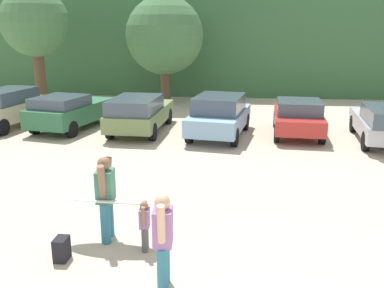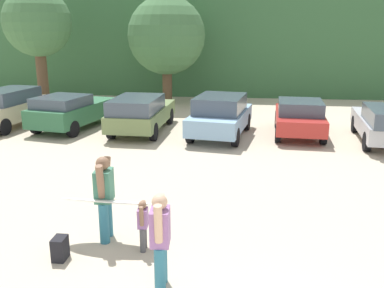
% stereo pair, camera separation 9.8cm
% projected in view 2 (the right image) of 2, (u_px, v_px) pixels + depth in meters
% --- Properties ---
extents(hillside_ridge, '(108.00, 12.00, 6.08)m').
position_uv_depth(hillside_ridge, '(241.00, 44.00, 31.55)').
color(hillside_ridge, '#38663D').
rests_on(hillside_ridge, ground_plane).
extents(tree_left, '(3.66, 3.66, 6.36)m').
position_uv_depth(tree_left, '(37.00, 24.00, 22.93)').
color(tree_left, brown).
rests_on(tree_left, ground_plane).
extents(tree_right, '(4.29, 4.29, 5.98)m').
position_uv_depth(tree_right, '(167.00, 36.00, 23.43)').
color(tree_right, brown).
rests_on(tree_right, ground_plane).
extents(parked_car_champagne, '(2.43, 4.90, 1.67)m').
position_uv_depth(parked_car_champagne, '(11.00, 107.00, 18.76)').
color(parked_car_champagne, beige).
rests_on(parked_car_champagne, ground_plane).
extents(parked_car_forest_green, '(2.79, 4.54, 1.52)m').
position_uv_depth(parked_car_forest_green, '(71.00, 110.00, 18.28)').
color(parked_car_forest_green, '#2D6642').
rests_on(parked_car_forest_green, ground_plane).
extents(parked_car_olive_green, '(2.12, 4.71, 1.56)m').
position_uv_depth(parked_car_olive_green, '(141.00, 112.00, 17.68)').
color(parked_car_olive_green, '#6B7F4C').
rests_on(parked_car_olive_green, ground_plane).
extents(parked_car_sky_blue, '(2.60, 4.43, 1.67)m').
position_uv_depth(parked_car_sky_blue, '(220.00, 115.00, 16.99)').
color(parked_car_sky_blue, '#84ADD1').
rests_on(parked_car_sky_blue, ground_plane).
extents(parked_car_red, '(2.15, 4.11, 1.46)m').
position_uv_depth(parked_car_red, '(299.00, 117.00, 17.18)').
color(parked_car_red, '#B72D28').
rests_on(parked_car_red, ground_plane).
extents(person_adult, '(0.36, 0.85, 1.79)m').
position_uv_depth(person_adult, '(104.00, 194.00, 8.61)').
color(person_adult, teal).
rests_on(person_adult, ground_plane).
extents(person_child, '(0.21, 0.39, 1.03)m').
position_uv_depth(person_child, '(143.00, 223.00, 8.29)').
color(person_child, '#4C4C51').
rests_on(person_child, ground_plane).
extents(person_companion, '(0.34, 0.67, 1.68)m').
position_uv_depth(person_companion, '(160.00, 236.00, 6.99)').
color(person_companion, teal).
rests_on(person_companion, ground_plane).
extents(surfboard_white, '(2.02, 0.65, 0.26)m').
position_uv_depth(surfboard_white, '(108.00, 201.00, 8.51)').
color(surfboard_white, white).
extents(backpack_dropped, '(0.24, 0.34, 0.45)m').
position_uv_depth(backpack_dropped, '(60.00, 248.00, 8.04)').
color(backpack_dropped, black).
rests_on(backpack_dropped, ground_plane).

